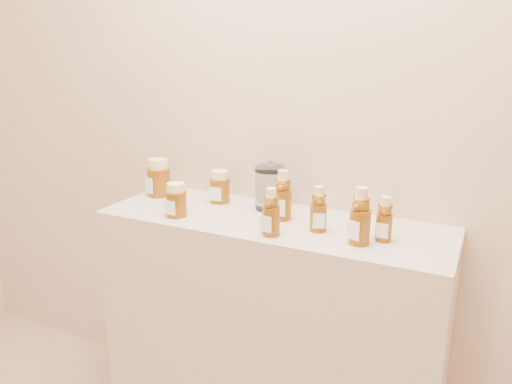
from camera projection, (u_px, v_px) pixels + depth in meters
The scene contains 11 objects.
wall_back at pixel (296, 81), 1.74m from camera, with size 3.50×0.02×2.70m, color tan.
display_table at pixel (270, 336), 1.82m from camera, with size 1.20×0.40×0.90m, color tan.
bear_bottle_back_left at pixel (283, 192), 1.67m from camera, with size 0.07×0.07×0.19m, color #623207, non-canonical shape.
bear_bottle_back_mid at pixel (319, 206), 1.57m from camera, with size 0.06×0.06×0.17m, color #623207, non-canonical shape.
bear_bottle_back_right at pixel (385, 216), 1.49m from camera, with size 0.05×0.05×0.16m, color #623207, non-canonical shape.
bear_bottle_front_left at pixel (271, 209), 1.53m from camera, with size 0.06×0.06×0.17m, color #623207, non-canonical shape.
bear_bottle_front_right at pixel (361, 212), 1.46m from camera, with size 0.07×0.07×0.20m, color #623207, non-canonical shape.
honey_jar_left at pixel (159, 178), 1.95m from camera, with size 0.09×0.09×0.15m, color #623207, non-canonical shape.
honey_jar_back at pixel (220, 186), 1.87m from camera, with size 0.08×0.08×0.12m, color #623207, non-canonical shape.
honey_jar_front at pixel (176, 200), 1.71m from camera, with size 0.07×0.07×0.12m, color #623207, non-canonical shape.
glass_canister at pixel (270, 186), 1.78m from camera, with size 0.11×0.11×0.17m, color white, non-canonical shape.
Camera 1 is at (0.65, 0.09, 1.47)m, focal length 35.00 mm.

